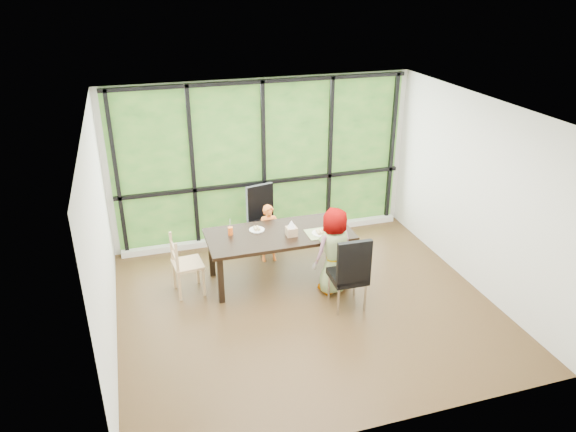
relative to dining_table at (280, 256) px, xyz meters
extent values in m
plane|color=black|center=(0.14, -0.80, -0.38)|extent=(5.00, 5.00, 0.00)
plane|color=silver|center=(0.14, 1.45, 0.98)|extent=(5.00, 0.00, 5.00)
cube|color=#254A1C|center=(0.14, 1.43, 0.98)|extent=(4.80, 0.02, 2.65)
cube|color=silver|center=(0.14, 1.35, -0.33)|extent=(4.80, 0.12, 0.10)
cube|color=black|center=(0.00, 0.00, 0.00)|extent=(2.10, 0.98, 0.75)
cube|color=black|center=(0.03, 0.91, 0.17)|extent=(0.55, 0.55, 1.08)
cube|color=black|center=(0.67, -0.96, 0.17)|extent=(0.48, 0.48, 1.08)
cube|color=tan|center=(-1.34, 0.02, 0.08)|extent=(0.44, 0.46, 0.90)
imported|color=orange|center=(0.00, 0.57, 0.09)|extent=(0.35, 0.24, 0.94)
imported|color=gray|center=(0.62, -0.53, 0.26)|extent=(0.71, 0.56, 1.27)
cube|color=tan|center=(0.60, -0.19, 0.38)|extent=(0.48, 0.35, 0.01)
cylinder|color=white|center=(-0.29, 0.18, 0.38)|extent=(0.23, 0.23, 0.01)
cylinder|color=white|center=(0.56, -0.20, 0.38)|extent=(0.26, 0.26, 0.02)
cylinder|color=orange|center=(-0.68, 0.16, 0.43)|extent=(0.07, 0.07, 0.12)
cylinder|color=green|center=(0.82, -0.25, 0.43)|extent=(0.07, 0.07, 0.11)
cylinder|color=white|center=(0.99, 0.04, 0.41)|extent=(0.07, 0.07, 0.07)
cube|color=tan|center=(0.14, -0.12, 0.44)|extent=(0.15, 0.15, 0.13)
cylinder|color=white|center=(-0.68, 0.16, 0.53)|extent=(0.01, 0.04, 0.20)
cylinder|color=pink|center=(0.82, -0.25, 0.53)|extent=(0.01, 0.04, 0.20)
cone|color=white|center=(0.14, -0.12, 0.56)|extent=(0.12, 0.12, 0.11)
camera|label=1|loc=(-1.89, -6.62, 3.82)|focal=33.34mm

